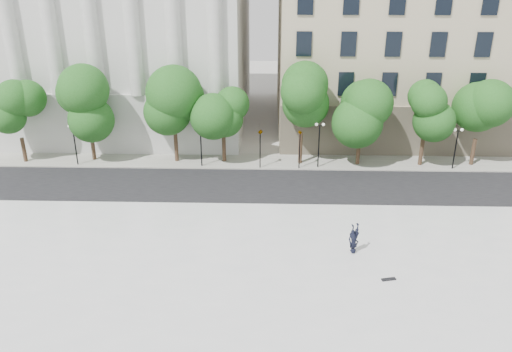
{
  "coord_description": "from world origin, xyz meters",
  "views": [
    {
      "loc": [
        1.04,
        -20.16,
        16.99
      ],
      "look_at": [
        0.15,
        10.0,
        4.4
      ],
      "focal_mm": 35.0,
      "sensor_mm": 36.0,
      "label": 1
    }
  ],
  "objects_px": {
    "traffic_light_west": "(260,130)",
    "person_lying": "(353,249)",
    "traffic_light_east": "(300,131)",
    "skateboard": "(389,279)"
  },
  "relations": [
    {
      "from": "traffic_light_east",
      "to": "skateboard",
      "type": "xyz_separation_m",
      "value": [
        4.23,
        -18.12,
        -3.11
      ]
    },
    {
      "from": "traffic_light_east",
      "to": "person_lying",
      "type": "bearing_deg",
      "value": -80.19
    },
    {
      "from": "traffic_light_west",
      "to": "person_lying",
      "type": "xyz_separation_m",
      "value": [
        6.18,
        -15.18,
        -3.0
      ]
    },
    {
      "from": "traffic_light_west",
      "to": "skateboard",
      "type": "relative_size",
      "value": 5.02
    },
    {
      "from": "traffic_light_west",
      "to": "traffic_light_east",
      "type": "distance_m",
      "value": 3.56
    },
    {
      "from": "traffic_light_east",
      "to": "skateboard",
      "type": "distance_m",
      "value": 18.87
    },
    {
      "from": "traffic_light_west",
      "to": "person_lying",
      "type": "bearing_deg",
      "value": -67.85
    },
    {
      "from": "person_lying",
      "to": "skateboard",
      "type": "distance_m",
      "value": 3.35
    },
    {
      "from": "traffic_light_east",
      "to": "person_lying",
      "type": "xyz_separation_m",
      "value": [
        2.63,
        -15.18,
        -2.88
      ]
    },
    {
      "from": "person_lying",
      "to": "skateboard",
      "type": "relative_size",
      "value": 2.39
    }
  ]
}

